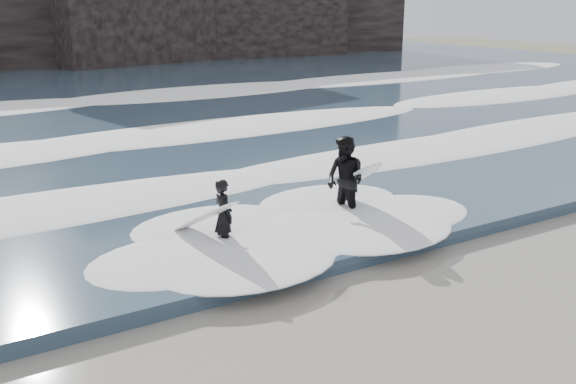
# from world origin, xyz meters

# --- Properties ---
(ground) EXTENTS (120.00, 120.00, 0.00)m
(ground) POSITION_xyz_m (0.00, 0.00, 0.00)
(ground) COLOR #72724F
(ground) RESTS_ON ground
(sea) EXTENTS (90.00, 52.00, 0.30)m
(sea) POSITION_xyz_m (0.00, 29.00, 0.15)
(sea) COLOR #2B3F53
(sea) RESTS_ON ground
(foam_near) EXTENTS (60.00, 3.20, 0.20)m
(foam_near) POSITION_xyz_m (0.00, 9.00, 0.40)
(foam_near) COLOR white
(foam_near) RESTS_ON sea
(foam_mid) EXTENTS (60.00, 4.00, 0.24)m
(foam_mid) POSITION_xyz_m (0.00, 16.00, 0.42)
(foam_mid) COLOR white
(foam_mid) RESTS_ON sea
(foam_far) EXTENTS (60.00, 4.80, 0.30)m
(foam_far) POSITION_xyz_m (0.00, 25.00, 0.45)
(foam_far) COLOR white
(foam_far) RESTS_ON sea
(surfer_left) EXTENTS (1.15, 2.13, 1.52)m
(surfer_left) POSITION_xyz_m (-1.54, 5.24, 0.77)
(surfer_left) COLOR black
(surfer_left) RESTS_ON ground
(surfer_right) EXTENTS (1.32, 1.92, 2.02)m
(surfer_right) POSITION_xyz_m (1.75, 5.34, 1.02)
(surfer_right) COLOR black
(surfer_right) RESTS_ON ground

